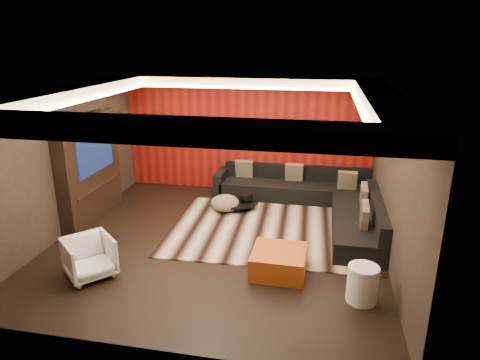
% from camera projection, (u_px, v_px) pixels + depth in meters
% --- Properties ---
extents(floor, '(6.00, 6.00, 0.02)m').
position_uv_depth(floor, '(218.00, 242.00, 8.03)').
color(floor, black).
rests_on(floor, ground).
extents(ceiling, '(6.00, 6.00, 0.02)m').
position_uv_depth(ceiling, '(215.00, 90.00, 7.14)').
color(ceiling, silver).
rests_on(ceiling, ground).
extents(wall_back, '(6.00, 0.02, 2.80)m').
position_uv_depth(wall_back, '(247.00, 135.00, 10.39)').
color(wall_back, black).
rests_on(wall_back, ground).
extents(wall_left, '(0.02, 6.00, 2.80)m').
position_uv_depth(wall_left, '(64.00, 162.00, 8.14)').
color(wall_left, black).
rests_on(wall_left, ground).
extents(wall_right, '(0.02, 6.00, 2.80)m').
position_uv_depth(wall_right, '(394.00, 181.00, 7.03)').
color(wall_right, black).
rests_on(wall_right, ground).
extents(red_feature_wall, '(5.98, 0.05, 2.78)m').
position_uv_depth(red_feature_wall, '(247.00, 135.00, 10.35)').
color(red_feature_wall, '#6B0C0A').
rests_on(red_feature_wall, ground).
extents(soffit_back, '(6.00, 0.60, 0.22)m').
position_uv_depth(soffit_back, '(245.00, 82.00, 9.69)').
color(soffit_back, silver).
rests_on(soffit_back, ground).
extents(soffit_front, '(6.00, 0.60, 0.22)m').
position_uv_depth(soffit_front, '(155.00, 129.00, 4.67)').
color(soffit_front, silver).
rests_on(soffit_front, ground).
extents(soffit_left, '(0.60, 4.80, 0.22)m').
position_uv_depth(soffit_left, '(70.00, 94.00, 7.68)').
color(soffit_left, silver).
rests_on(soffit_left, ground).
extents(soffit_right, '(0.60, 4.80, 0.22)m').
position_uv_depth(soffit_right, '(383.00, 102.00, 6.68)').
color(soffit_right, silver).
rests_on(soffit_right, ground).
extents(cove_back, '(4.80, 0.08, 0.04)m').
position_uv_depth(cove_back, '(242.00, 88.00, 9.41)').
color(cove_back, '#FFD899').
rests_on(cove_back, ground).
extents(cove_front, '(4.80, 0.08, 0.04)m').
position_uv_depth(cove_front, '(166.00, 131.00, 5.01)').
color(cove_front, '#FFD899').
rests_on(cove_front, ground).
extents(cove_left, '(0.08, 4.80, 0.04)m').
position_uv_depth(cove_left, '(88.00, 99.00, 7.64)').
color(cove_left, '#FFD899').
rests_on(cove_left, ground).
extents(cove_right, '(0.08, 4.80, 0.04)m').
position_uv_depth(cove_right, '(360.00, 107.00, 6.77)').
color(cove_right, '#FFD899').
rests_on(cove_right, ground).
extents(tv_surround, '(0.30, 2.00, 2.20)m').
position_uv_depth(tv_surround, '(90.00, 168.00, 8.77)').
color(tv_surround, black).
rests_on(tv_surround, ground).
extents(tv_screen, '(0.04, 1.30, 0.80)m').
position_uv_depth(tv_screen, '(95.00, 152.00, 8.63)').
color(tv_screen, black).
rests_on(tv_screen, ground).
extents(tv_shelf, '(0.04, 1.60, 0.04)m').
position_uv_depth(tv_shelf, '(99.00, 187.00, 8.86)').
color(tv_shelf, black).
rests_on(tv_shelf, ground).
extents(rug, '(4.10, 3.13, 0.02)m').
position_uv_depth(rug, '(271.00, 229.00, 8.52)').
color(rug, '#C2AB8E').
rests_on(rug, floor).
extents(coffee_table, '(1.38, 1.38, 0.18)m').
position_uv_depth(coffee_table, '(235.00, 206.00, 9.45)').
color(coffee_table, black).
rests_on(coffee_table, rug).
extents(drum_stool, '(0.32, 0.32, 0.36)m').
position_uv_depth(drum_stool, '(245.00, 201.00, 9.49)').
color(drum_stool, black).
rests_on(drum_stool, rug).
extents(striped_pouf, '(0.80, 0.80, 0.35)m').
position_uv_depth(striped_pouf, '(225.00, 203.00, 9.39)').
color(striped_pouf, beige).
rests_on(striped_pouf, rug).
extents(white_side_table, '(0.48, 0.48, 0.55)m').
position_uv_depth(white_side_table, '(362.00, 284.00, 6.15)').
color(white_side_table, white).
rests_on(white_side_table, floor).
extents(orange_ottoman, '(0.88, 0.88, 0.38)m').
position_uv_depth(orange_ottoman, '(279.00, 262.00, 6.93)').
color(orange_ottoman, '#A63E15').
rests_on(orange_ottoman, floor).
extents(armchair, '(1.01, 1.01, 0.66)m').
position_uv_depth(armchair, '(89.00, 257.00, 6.79)').
color(armchair, silver).
rests_on(armchair, floor).
extents(sectional_sofa, '(3.65, 3.50, 0.75)m').
position_uv_depth(sectional_sofa, '(315.00, 200.00, 9.36)').
color(sectional_sofa, black).
rests_on(sectional_sofa, floor).
extents(throw_pillows, '(2.98, 2.76, 0.50)m').
position_uv_depth(throw_pillows, '(318.00, 184.00, 9.27)').
color(throw_pillows, tan).
rests_on(throw_pillows, sectional_sofa).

